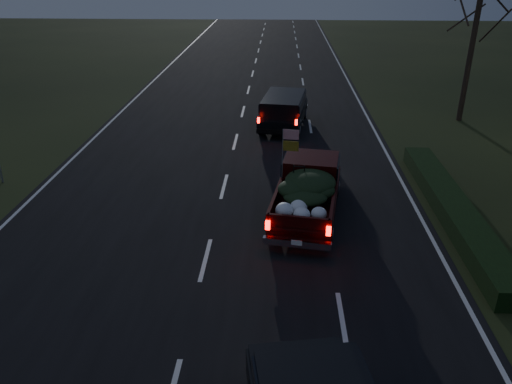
# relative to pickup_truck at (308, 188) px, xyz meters

# --- Properties ---
(ground) EXTENTS (120.00, 120.00, 0.00)m
(ground) POSITION_rel_pickup_truck_xyz_m (-3.00, -2.93, -0.98)
(ground) COLOR black
(ground) RESTS_ON ground
(road_asphalt) EXTENTS (14.00, 120.00, 0.02)m
(road_asphalt) POSITION_rel_pickup_truck_xyz_m (-3.00, -2.93, -0.97)
(road_asphalt) COLOR black
(road_asphalt) RESTS_ON ground
(hedge_row) EXTENTS (1.00, 10.00, 0.60)m
(hedge_row) POSITION_rel_pickup_truck_xyz_m (4.80, 0.07, -0.68)
(hedge_row) COLOR black
(hedge_row) RESTS_ON ground
(bare_tree_far) EXTENTS (3.60, 3.60, 7.00)m
(bare_tree_far) POSITION_rel_pickup_truck_xyz_m (8.50, 11.07, 4.25)
(bare_tree_far) COLOR black
(bare_tree_far) RESTS_ON ground
(pickup_truck) EXTENTS (2.62, 5.20, 2.61)m
(pickup_truck) POSITION_rel_pickup_truck_xyz_m (0.00, 0.00, 0.00)
(pickup_truck) COLOR black
(pickup_truck) RESTS_ON ground
(lead_suv) EXTENTS (2.56, 4.89, 1.34)m
(lead_suv) POSITION_rel_pickup_truck_xyz_m (-0.76, 9.42, 0.04)
(lead_suv) COLOR black
(lead_suv) RESTS_ON ground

